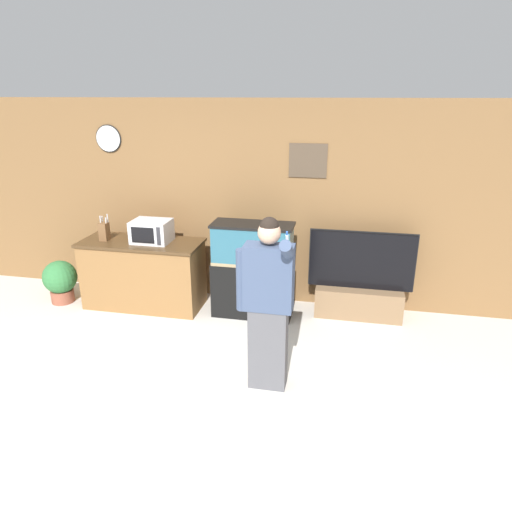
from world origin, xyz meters
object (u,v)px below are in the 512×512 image
(microwave, at_px, (152,231))
(potted_plant, at_px, (60,280))
(knife_block, at_px, (104,231))
(tv_on_stand, at_px, (359,292))
(aquarium_on_stand, at_px, (253,270))
(person_standing, at_px, (267,303))
(counter_island, at_px, (144,274))

(microwave, relative_size, potted_plant, 0.82)
(knife_block, height_order, tv_on_stand, knife_block)
(microwave, bearing_deg, aquarium_on_stand, 0.79)
(microwave, distance_m, person_standing, 2.25)
(person_standing, bearing_deg, tv_on_stand, 62.71)
(aquarium_on_stand, bearing_deg, microwave, -179.21)
(microwave, distance_m, aquarium_on_stand, 1.36)
(microwave, distance_m, potted_plant, 1.48)
(potted_plant, bearing_deg, counter_island, 6.52)
(microwave, height_order, aquarium_on_stand, aquarium_on_stand)
(knife_block, xyz_separation_m, aquarium_on_stand, (1.91, 0.07, -0.41))
(aquarium_on_stand, height_order, potted_plant, aquarium_on_stand)
(microwave, height_order, knife_block, knife_block)
(person_standing, bearing_deg, counter_island, 143.17)
(knife_block, xyz_separation_m, person_standing, (2.35, -1.37, -0.13))
(tv_on_stand, xyz_separation_m, potted_plant, (-3.88, -0.39, -0.00))
(knife_block, distance_m, person_standing, 2.72)
(tv_on_stand, height_order, person_standing, person_standing)
(tv_on_stand, relative_size, person_standing, 0.77)
(tv_on_stand, bearing_deg, counter_island, -174.50)
(counter_island, height_order, potted_plant, counter_island)
(aquarium_on_stand, xyz_separation_m, tv_on_stand, (1.30, 0.23, -0.28))
(counter_island, height_order, knife_block, knife_block)
(counter_island, relative_size, potted_plant, 2.69)
(counter_island, relative_size, microwave, 3.29)
(microwave, xyz_separation_m, person_standing, (1.73, -1.42, -0.15))
(tv_on_stand, distance_m, potted_plant, 3.90)
(aquarium_on_stand, height_order, tv_on_stand, aquarium_on_stand)
(microwave, bearing_deg, tv_on_stand, 5.52)
(person_standing, xyz_separation_m, potted_plant, (-3.02, 1.28, -0.55))
(aquarium_on_stand, bearing_deg, counter_island, -178.74)
(person_standing, bearing_deg, microwave, 140.56)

